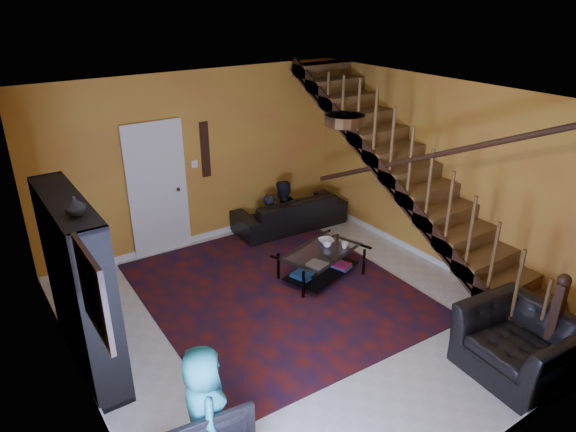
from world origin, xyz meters
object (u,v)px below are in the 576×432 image
at_px(bookshelf, 81,288).
at_px(sofa, 290,212).
at_px(armchair_right, 520,345).
at_px(coffee_table, 321,262).

relative_size(bookshelf, sofa, 1.01).
height_order(sofa, armchair_right, armchair_right).
height_order(bookshelf, sofa, bookshelf).
height_order(bookshelf, coffee_table, bookshelf).
bearing_deg(bookshelf, coffee_table, -0.33).
bearing_deg(sofa, coffee_table, 73.29).
distance_m(armchair_right, coffee_table, 2.88).
bearing_deg(sofa, armchair_right, 91.90).
height_order(sofa, coffee_table, sofa).
bearing_deg(coffee_table, armchair_right, -79.69).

